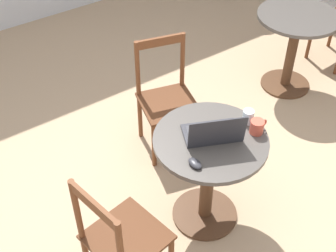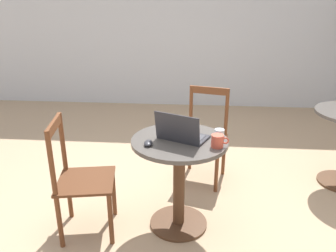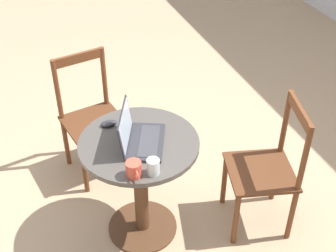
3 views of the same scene
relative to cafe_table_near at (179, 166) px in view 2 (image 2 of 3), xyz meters
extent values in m
plane|color=tan|center=(-0.15, 0.14, -0.53)|extent=(16.00, 16.00, 0.00)
cube|color=silver|center=(-0.15, 3.37, 0.82)|extent=(9.40, 0.06, 2.70)
cylinder|color=#51331E|center=(0.00, 0.00, -0.52)|extent=(0.46, 0.46, 0.02)
cylinder|color=#51331E|center=(0.00, 0.00, -0.16)|extent=(0.09, 0.09, 0.70)
cylinder|color=#4C4742|center=(0.00, 0.00, 0.20)|extent=(0.72, 0.72, 0.03)
cylinder|color=brown|center=(0.33, 0.52, -0.32)|extent=(0.04, 0.04, 0.43)
cylinder|color=brown|center=(-0.03, 0.61, -0.32)|extent=(0.04, 0.04, 0.43)
cylinder|color=brown|center=(0.42, 0.87, -0.32)|extent=(0.04, 0.04, 0.43)
cylinder|color=brown|center=(0.07, 0.97, -0.32)|extent=(0.04, 0.04, 0.43)
cube|color=#562F1A|center=(0.20, 0.74, -0.09)|extent=(0.51, 0.51, 0.02)
cylinder|color=brown|center=(0.42, 0.87, 0.16)|extent=(0.04, 0.04, 0.48)
cylinder|color=brown|center=(0.07, 0.97, 0.16)|extent=(0.04, 0.04, 0.48)
cube|color=brown|center=(0.24, 0.92, 0.36)|extent=(0.39, 0.12, 0.07)
cylinder|color=brown|center=(-0.55, 0.09, -0.32)|extent=(0.04, 0.04, 0.43)
cylinder|color=brown|center=(-0.48, -0.27, -0.32)|extent=(0.04, 0.04, 0.43)
cylinder|color=brown|center=(-0.91, 0.02, -0.32)|extent=(0.04, 0.04, 0.43)
cylinder|color=brown|center=(-0.84, -0.34, -0.32)|extent=(0.04, 0.04, 0.43)
cube|color=#562F1A|center=(-0.69, -0.12, -0.09)|extent=(0.48, 0.48, 0.02)
cylinder|color=brown|center=(-0.91, 0.02, 0.16)|extent=(0.04, 0.04, 0.48)
cylinder|color=brown|center=(-0.84, -0.34, 0.16)|extent=(0.04, 0.04, 0.48)
cube|color=brown|center=(-0.87, -0.16, 0.36)|extent=(0.09, 0.39, 0.07)
cube|color=#2D2D33|center=(0.03, 0.03, 0.23)|extent=(0.40, 0.33, 0.02)
cube|color=#38383D|center=(0.04, 0.05, 0.24)|extent=(0.32, 0.22, 0.00)
cube|color=#2D2D33|center=(-0.02, -0.07, 0.34)|extent=(0.33, 0.17, 0.20)
cube|color=silver|center=(-0.02, -0.07, 0.34)|extent=(0.30, 0.15, 0.18)
ellipsoid|color=#2D2D33|center=(-0.22, -0.12, 0.24)|extent=(0.06, 0.10, 0.03)
cylinder|color=#C64C38|center=(0.27, -0.11, 0.26)|extent=(0.09, 0.09, 0.09)
torus|color=#C64C38|center=(0.32, -0.11, 0.27)|extent=(0.05, 0.01, 0.05)
cylinder|color=silver|center=(0.29, -0.01, 0.27)|extent=(0.07, 0.07, 0.09)
camera|label=1|loc=(-1.40, -1.56, 2.19)|focal=50.00mm
camera|label=2|loc=(0.10, -2.22, 1.16)|focal=35.00mm
camera|label=3|loc=(2.06, -0.60, 1.93)|focal=50.00mm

